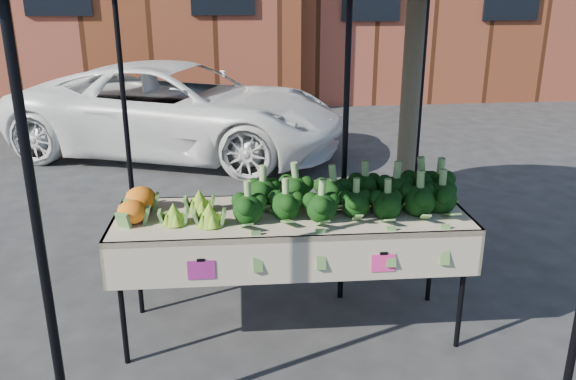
% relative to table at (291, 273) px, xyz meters
% --- Properties ---
extents(ground, '(90.00, 90.00, 0.00)m').
position_rel_table_xyz_m(ground, '(0.20, -0.06, -0.45)').
color(ground, '#242427').
extents(table, '(2.43, 0.89, 0.90)m').
position_rel_table_xyz_m(table, '(0.00, 0.00, 0.00)').
color(table, '#BBAA94').
rests_on(table, ground).
extents(canopy, '(3.16, 3.16, 2.74)m').
position_rel_table_xyz_m(canopy, '(0.10, 0.49, 0.92)').
color(canopy, black).
rests_on(canopy, ground).
extents(broccoli_heap, '(1.62, 0.59, 0.28)m').
position_rel_table_xyz_m(broccoli_heap, '(0.39, 0.03, 0.59)').
color(broccoli_heap, black).
rests_on(broccoli_heap, table).
extents(romanesco_cluster, '(0.45, 0.49, 0.22)m').
position_rel_table_xyz_m(romanesco_cluster, '(-0.66, -0.01, 0.56)').
color(romanesco_cluster, '#8CBA30').
rests_on(romanesco_cluster, table).
extents(cauliflower_pair, '(0.25, 0.45, 0.20)m').
position_rel_table_xyz_m(cauliflower_pair, '(-1.03, 0.07, 0.55)').
color(cauliflower_pair, orange).
rests_on(cauliflower_pair, table).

